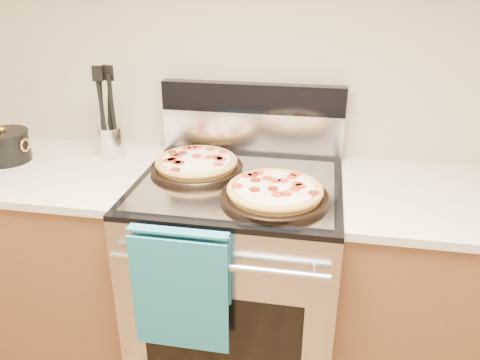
% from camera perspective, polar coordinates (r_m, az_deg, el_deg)
% --- Properties ---
extents(wall_back, '(4.00, 0.00, 4.00)m').
position_cam_1_polar(wall_back, '(1.95, 1.77, 15.68)').
color(wall_back, '#BDAD89').
rests_on(wall_back, ground).
extents(range_body, '(0.76, 0.68, 0.90)m').
position_cam_1_polar(range_body, '(1.98, -0.15, -12.68)').
color(range_body, '#B7B7BC').
rests_on(range_body, ground).
extents(oven_window, '(0.56, 0.01, 0.40)m').
position_cam_1_polar(oven_window, '(1.73, -2.30, -19.24)').
color(oven_window, black).
rests_on(oven_window, range_body).
extents(cooktop, '(0.76, 0.68, 0.02)m').
position_cam_1_polar(cooktop, '(1.74, -0.17, -0.51)').
color(cooktop, black).
rests_on(cooktop, range_body).
extents(backsplash_lower, '(0.76, 0.06, 0.18)m').
position_cam_1_polar(backsplash_lower, '(1.99, 1.47, 5.79)').
color(backsplash_lower, silver).
rests_on(backsplash_lower, cooktop).
extents(backsplash_upper, '(0.76, 0.06, 0.12)m').
position_cam_1_polar(backsplash_upper, '(1.95, 1.51, 9.98)').
color(backsplash_upper, black).
rests_on(backsplash_upper, backsplash_lower).
extents(oven_handle, '(0.70, 0.03, 0.03)m').
position_cam_1_polar(oven_handle, '(1.48, -2.87, -10.42)').
color(oven_handle, silver).
rests_on(oven_handle, range_body).
extents(dish_towel, '(0.32, 0.05, 0.42)m').
position_cam_1_polar(dish_towel, '(1.57, -7.19, -12.91)').
color(dish_towel, '#1A7985').
rests_on(dish_towel, oven_handle).
extents(foil_sheet, '(0.70, 0.55, 0.01)m').
position_cam_1_polar(foil_sheet, '(1.71, -0.35, -0.53)').
color(foil_sheet, gray).
rests_on(foil_sheet, cooktop).
extents(cabinet_left, '(1.00, 0.62, 0.88)m').
position_cam_1_polar(cabinet_left, '(2.31, -22.31, -9.14)').
color(cabinet_left, brown).
rests_on(cabinet_left, ground).
extents(countertop_left, '(1.02, 0.64, 0.03)m').
position_cam_1_polar(countertop_left, '(2.11, -24.24, 1.31)').
color(countertop_left, beige).
rests_on(countertop_left, cabinet_left).
extents(cabinet_right, '(1.00, 0.62, 0.88)m').
position_cam_1_polar(cabinet_right, '(2.08, 25.45, -13.86)').
color(cabinet_right, brown).
rests_on(cabinet_right, ground).
extents(pepperoni_pizza_back, '(0.41, 0.41, 0.05)m').
position_cam_1_polar(pepperoni_pizza_back, '(1.83, -5.32, 1.96)').
color(pepperoni_pizza_back, '#B17B36').
rests_on(pepperoni_pizza_back, foil_sheet).
extents(pepperoni_pizza_front, '(0.39, 0.39, 0.05)m').
position_cam_1_polar(pepperoni_pizza_front, '(1.59, 4.27, -1.52)').
color(pepperoni_pizza_front, '#B17B36').
rests_on(pepperoni_pizza_front, foil_sheet).
extents(utensil_crock, '(0.12, 0.12, 0.13)m').
position_cam_1_polar(utensil_crock, '(2.06, -15.45, 4.55)').
color(utensil_crock, silver).
rests_on(utensil_crock, countertop_left).
extents(saucepan, '(0.21, 0.21, 0.12)m').
position_cam_1_polar(saucepan, '(2.17, -26.68, 3.55)').
color(saucepan, black).
rests_on(saucepan, countertop_left).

